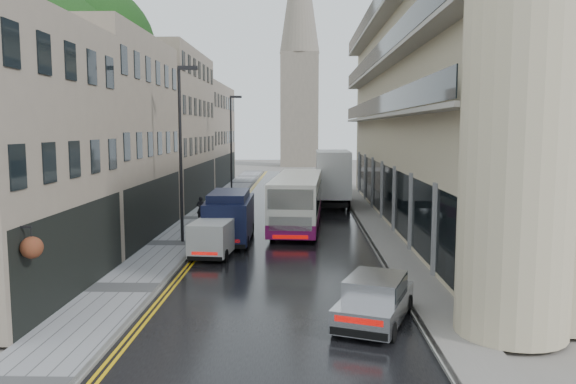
# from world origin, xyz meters

# --- Properties ---
(road) EXTENTS (9.00, 85.00, 0.02)m
(road) POSITION_xyz_m (0.00, 27.50, 0.01)
(road) COLOR black
(road) RESTS_ON ground
(left_sidewalk) EXTENTS (2.70, 85.00, 0.12)m
(left_sidewalk) POSITION_xyz_m (-5.85, 27.50, 0.06)
(left_sidewalk) COLOR gray
(left_sidewalk) RESTS_ON ground
(right_sidewalk) EXTENTS (1.80, 85.00, 0.12)m
(right_sidewalk) POSITION_xyz_m (5.40, 27.50, 0.06)
(right_sidewalk) COLOR slate
(right_sidewalk) RESTS_ON ground
(old_shop_row) EXTENTS (4.50, 56.00, 12.00)m
(old_shop_row) POSITION_xyz_m (-9.45, 30.00, 6.00)
(old_shop_row) COLOR gray
(old_shop_row) RESTS_ON ground
(modern_block) EXTENTS (8.00, 40.00, 14.00)m
(modern_block) POSITION_xyz_m (10.30, 26.00, 7.00)
(modern_block) COLOR #BEAD8D
(modern_block) RESTS_ON ground
(church_spire) EXTENTS (6.40, 6.40, 40.00)m
(church_spire) POSITION_xyz_m (0.50, 82.00, 20.00)
(church_spire) COLOR gray
(church_spire) RESTS_ON ground
(tree_near) EXTENTS (10.56, 10.56, 13.89)m
(tree_near) POSITION_xyz_m (-12.50, 20.00, 6.95)
(tree_near) COLOR black
(tree_near) RESTS_ON ground
(tree_far) EXTENTS (9.24, 9.24, 12.46)m
(tree_far) POSITION_xyz_m (-12.20, 33.00, 6.23)
(tree_far) COLOR black
(tree_far) RESTS_ON ground
(cream_bus) EXTENTS (3.32, 11.81, 3.19)m
(cream_bus) POSITION_xyz_m (-0.80, 21.73, 1.61)
(cream_bus) COLOR white
(cream_bus) RESTS_ON road
(white_lorry) EXTENTS (2.63, 8.38, 4.38)m
(white_lorry) POSITION_xyz_m (2.09, 32.34, 2.21)
(white_lorry) COLOR silver
(white_lorry) RESTS_ON road
(silver_hatchback) EXTENTS (3.05, 4.40, 1.52)m
(silver_hatchback) POSITION_xyz_m (1.90, 6.48, 0.78)
(silver_hatchback) COLOR #A0A0A5
(silver_hatchback) RESTS_ON road
(white_van) EXTENTS (2.08, 4.14, 1.81)m
(white_van) POSITION_xyz_m (-4.22, 15.59, 0.92)
(white_van) COLOR silver
(white_van) RESTS_ON road
(navy_van) EXTENTS (2.34, 5.64, 2.86)m
(navy_van) POSITION_xyz_m (-3.99, 18.08, 1.45)
(navy_van) COLOR black
(navy_van) RESTS_ON road
(pedestrian) EXTENTS (0.61, 0.43, 1.60)m
(pedestrian) POSITION_xyz_m (-5.66, 26.15, 0.92)
(pedestrian) COLOR black
(pedestrian) RESTS_ON left_sidewalk
(lamp_post_near) EXTENTS (1.04, 0.31, 9.14)m
(lamp_post_near) POSITION_xyz_m (-5.49, 19.63, 4.69)
(lamp_post_near) COLOR black
(lamp_post_near) RESTS_ON left_sidewalk
(lamp_post_far) EXTENTS (0.99, 0.38, 8.62)m
(lamp_post_far) POSITION_xyz_m (-5.01, 37.00, 4.43)
(lamp_post_far) COLOR black
(lamp_post_far) RESTS_ON left_sidewalk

